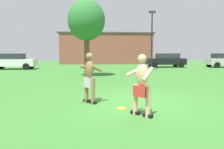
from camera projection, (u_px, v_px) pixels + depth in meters
name	position (u px, v px, depth m)	size (l,w,h in m)	color
ground_plane	(136.00, 102.00, 7.20)	(80.00, 80.00, 0.00)	#38752D
player_near	(142.00, 84.00, 5.51)	(0.74, 0.83, 1.61)	black
player_in_gray	(90.00, 77.00, 6.96)	(0.76, 0.75, 1.64)	black
frisbee	(122.00, 108.00, 6.29)	(0.29, 0.29, 0.03)	yellow
car_white_near_post	(13.00, 61.00, 21.49)	(4.30, 2.03, 1.58)	white
car_black_mid_lot	(166.00, 60.00, 24.55)	(4.34, 2.10, 1.58)	black
lamp_post	(152.00, 34.00, 19.88)	(0.60, 0.24, 5.49)	black
outbuilding_behind_lot	(106.00, 49.00, 33.81)	(14.15, 6.47, 4.63)	brown
tree_right_field	(86.00, 21.00, 14.63)	(2.55, 2.55, 5.26)	brown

